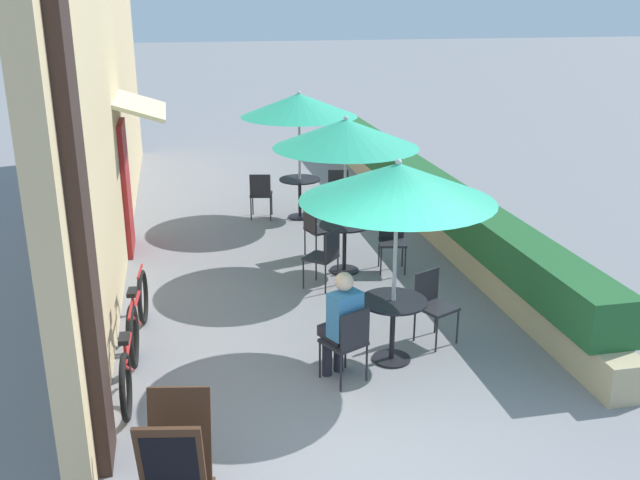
# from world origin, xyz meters

# --- Properties ---
(ground_plane) EXTENTS (120.00, 120.00, 0.00)m
(ground_plane) POSITION_xyz_m (0.00, 0.00, 0.00)
(ground_plane) COLOR gray
(cafe_facade_wall) EXTENTS (0.98, 13.94, 4.20)m
(cafe_facade_wall) POSITION_xyz_m (-2.54, 6.84, 2.09)
(cafe_facade_wall) COLOR #D6B784
(cafe_facade_wall) RESTS_ON ground_plane
(planter_hedge) EXTENTS (0.60, 12.94, 1.01)m
(planter_hedge) POSITION_xyz_m (2.75, 6.87, 0.54)
(planter_hedge) COLOR tan
(planter_hedge) RESTS_ON ground_plane
(patio_table_near) EXTENTS (0.76, 0.76, 0.75)m
(patio_table_near) POSITION_xyz_m (0.69, 1.85, 0.53)
(patio_table_near) COLOR black
(patio_table_near) RESTS_ON ground_plane
(patio_umbrella_near) EXTENTS (2.10, 2.10, 2.35)m
(patio_umbrella_near) POSITION_xyz_m (0.69, 1.85, 2.10)
(patio_umbrella_near) COLOR #B7B7BC
(patio_umbrella_near) RESTS_ON ground_plane
(cafe_chair_near_left) EXTENTS (0.53, 0.53, 0.87)m
(cafe_chair_near_left) POSITION_xyz_m (0.07, 1.46, 0.52)
(cafe_chair_near_left) COLOR #232328
(cafe_chair_near_left) RESTS_ON ground_plane
(seated_patron_near_left) EXTENTS (0.46, 0.50, 1.25)m
(seated_patron_near_left) POSITION_xyz_m (0.03, 1.57, 0.69)
(seated_patron_near_left) COLOR #23232D
(seated_patron_near_left) RESTS_ON ground_plane
(cafe_chair_near_right) EXTENTS (0.53, 0.53, 0.87)m
(cafe_chair_near_right) POSITION_xyz_m (1.30, 2.23, 0.52)
(cafe_chair_near_right) COLOR #232328
(cafe_chair_near_right) RESTS_ON ground_plane
(patio_table_mid) EXTENTS (0.76, 0.76, 0.75)m
(patio_table_mid) POSITION_xyz_m (0.80, 4.65, 0.53)
(patio_table_mid) COLOR black
(patio_table_mid) RESTS_ON ground_plane
(patio_umbrella_mid) EXTENTS (2.10, 2.10, 2.35)m
(patio_umbrella_mid) POSITION_xyz_m (0.80, 4.65, 2.10)
(patio_umbrella_mid) COLOR #B7B7BC
(patio_umbrella_mid) RESTS_ON ground_plane
(cafe_chair_mid_left) EXTENTS (0.47, 0.47, 0.87)m
(cafe_chair_mid_left) POSITION_xyz_m (1.52, 4.59, 0.52)
(cafe_chair_mid_left) COLOR #232328
(cafe_chair_mid_left) RESTS_ON ground_plane
(cafe_chair_mid_right) EXTENTS (0.51, 0.51, 0.87)m
(cafe_chair_mid_right) POSITION_xyz_m (0.50, 5.31, 0.52)
(cafe_chair_mid_right) COLOR #232328
(cafe_chair_mid_right) RESTS_ON ground_plane
(cafe_chair_mid_back) EXTENTS (0.56, 0.56, 0.87)m
(cafe_chair_mid_back) POSITION_xyz_m (0.39, 4.06, 0.52)
(cafe_chair_mid_back) COLOR #232328
(cafe_chair_mid_back) RESTS_ON ground_plane
(coffee_cup_mid) EXTENTS (0.07, 0.07, 0.09)m
(coffee_cup_mid) POSITION_xyz_m (0.87, 4.61, 0.79)
(coffee_cup_mid) COLOR white
(coffee_cup_mid) RESTS_ON patio_table_mid
(patio_table_far) EXTENTS (0.76, 0.76, 0.75)m
(patio_table_far) POSITION_xyz_m (0.63, 7.48, 0.53)
(patio_table_far) COLOR black
(patio_table_far) RESTS_ON ground_plane
(patio_umbrella_far) EXTENTS (2.10, 2.10, 2.35)m
(patio_umbrella_far) POSITION_xyz_m (0.63, 7.48, 2.10)
(patio_umbrella_far) COLOR #B7B7BC
(patio_umbrella_far) RESTS_ON ground_plane
(cafe_chair_far_left) EXTENTS (0.47, 0.47, 0.87)m
(cafe_chair_far_left) POSITION_xyz_m (-0.09, 7.55, 0.52)
(cafe_chair_far_left) COLOR #232328
(cafe_chair_far_left) RESTS_ON ground_plane
(cafe_chair_far_right) EXTENTS (0.47, 0.47, 0.87)m
(cafe_chair_far_right) POSITION_xyz_m (1.35, 7.41, 0.52)
(cafe_chair_far_right) COLOR #232328
(cafe_chair_far_right) RESTS_ON ground_plane
(bicycle_leaning) EXTENTS (0.12, 1.74, 0.77)m
(bicycle_leaning) POSITION_xyz_m (-2.20, 1.77, 0.36)
(bicycle_leaning) COLOR black
(bicycle_leaning) RESTS_ON ground_plane
(bicycle_second) EXTENTS (0.20, 1.76, 0.79)m
(bicycle_second) POSITION_xyz_m (-2.15, 2.89, 0.37)
(bicycle_second) COLOR black
(bicycle_second) RESTS_ON ground_plane
(menu_board) EXTENTS (0.63, 0.71, 0.88)m
(menu_board) POSITION_xyz_m (-1.75, -0.08, 0.43)
(menu_board) COLOR #422819
(menu_board) RESTS_ON ground_plane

